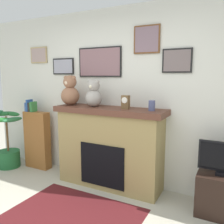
{
  "coord_description": "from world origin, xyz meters",
  "views": [
    {
      "loc": [
        1.56,
        -1.24,
        1.63
      ],
      "look_at": [
        0.0,
        1.72,
        1.11
      ],
      "focal_mm": 38.17,
      "sensor_mm": 36.0,
      "label": 1
    }
  ],
  "objects": [
    {
      "name": "tv_stand",
      "position": [
        1.51,
        1.64,
        0.25
      ],
      "size": [
        0.59,
        0.4,
        0.5
      ],
      "primitive_type": "cube",
      "color": "black",
      "rests_on": "ground_plane"
    },
    {
      "name": "area_rug",
      "position": [
        -0.04,
        0.81,
        0.0
      ],
      "size": [
        1.54,
        1.08,
        0.01
      ],
      "primitive_type": "cube",
      "color": "#491518",
      "rests_on": "ground_plane"
    },
    {
      "name": "back_wall",
      "position": [
        -0.0,
        2.0,
        1.31
      ],
      "size": [
        5.2,
        0.15,
        2.6
      ],
      "color": "silver",
      "rests_on": "ground_plane"
    },
    {
      "name": "fireplace",
      "position": [
        -0.04,
        1.71,
        0.59
      ],
      "size": [
        1.65,
        0.51,
        1.17
      ],
      "color": "#97824E",
      "rests_on": "ground_plane"
    },
    {
      "name": "bookshelf",
      "position": [
        -1.5,
        1.74,
        0.53
      ],
      "size": [
        0.48,
        0.16,
        1.21
      ],
      "color": "brown",
      "rests_on": "ground_plane"
    },
    {
      "name": "candle_jar",
      "position": [
        0.6,
        1.7,
        1.24
      ],
      "size": [
        0.09,
        0.09,
        0.14
      ],
      "primitive_type": "cylinder",
      "color": "#4C517A",
      "rests_on": "fireplace"
    },
    {
      "name": "mantel_clock",
      "position": [
        0.22,
        1.7,
        1.27
      ],
      "size": [
        0.1,
        0.08,
        0.19
      ],
      "color": "brown",
      "rests_on": "fireplace"
    },
    {
      "name": "teddy_bear_tan",
      "position": [
        -0.29,
        1.7,
        1.35
      ],
      "size": [
        0.25,
        0.25,
        0.4
      ],
      "color": "#9C958E",
      "rests_on": "fireplace"
    },
    {
      "name": "teddy_bear_cream",
      "position": [
        -0.71,
        1.7,
        1.38
      ],
      "size": [
        0.28,
        0.28,
        0.46
      ],
      "color": "#8E6046",
      "rests_on": "fireplace"
    },
    {
      "name": "potted_plant",
      "position": [
        -1.98,
        1.51,
        0.34
      ],
      "size": [
        0.52,
        0.51,
        1.02
      ],
      "color": "#1E592D",
      "rests_on": "ground_plane"
    }
  ]
}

